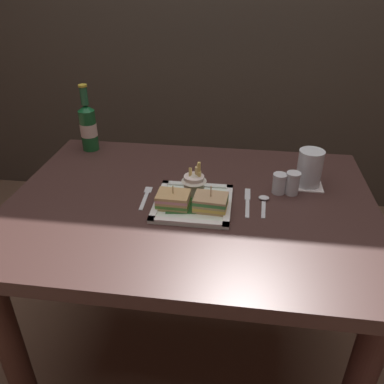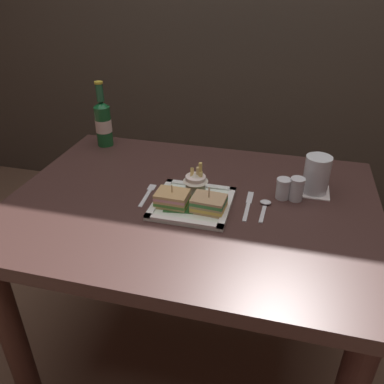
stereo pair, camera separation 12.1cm
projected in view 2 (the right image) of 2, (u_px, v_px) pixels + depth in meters
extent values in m
plane|color=brown|center=(192.00, 351.00, 1.61)|extent=(6.00, 6.00, 0.00)
cube|color=#3D2622|center=(191.00, 207.00, 1.26)|extent=(1.17, 0.85, 0.04)
cylinder|color=#41261E|center=(13.00, 337.00, 1.26)|extent=(0.08, 0.08, 0.68)
cylinder|color=#3B1F20|center=(106.00, 219.00, 1.84)|extent=(0.08, 0.08, 0.68)
cylinder|color=#3D3118|center=(330.00, 253.00, 1.62)|extent=(0.08, 0.08, 0.68)
cube|color=white|center=(193.00, 204.00, 1.22)|extent=(0.24, 0.24, 0.01)
cube|color=#2B612A|center=(193.00, 202.00, 1.22)|extent=(0.18, 0.15, 0.00)
cube|color=white|center=(183.00, 221.00, 1.13)|extent=(0.24, 0.02, 0.01)
cube|color=white|center=(201.00, 185.00, 1.31)|extent=(0.24, 0.02, 0.01)
cube|color=white|center=(159.00, 197.00, 1.24)|extent=(0.02, 0.24, 0.01)
cube|color=white|center=(227.00, 206.00, 1.19)|extent=(0.02, 0.24, 0.01)
cube|color=tan|center=(172.00, 203.00, 1.21)|extent=(0.10, 0.08, 0.01)
cube|color=#508D39|center=(172.00, 201.00, 1.20)|extent=(0.10, 0.08, 0.01)
cube|color=tan|center=(172.00, 199.00, 1.20)|extent=(0.10, 0.08, 0.01)
cube|color=pink|center=(172.00, 196.00, 1.19)|extent=(0.10, 0.08, 0.01)
cube|color=tan|center=(172.00, 193.00, 1.19)|extent=(0.10, 0.08, 0.01)
cylinder|color=tan|center=(172.00, 195.00, 1.19)|extent=(0.00, 0.00, 0.07)
cube|color=tan|center=(209.00, 209.00, 1.18)|extent=(0.10, 0.08, 0.01)
cube|color=#E8C453|center=(209.00, 206.00, 1.18)|extent=(0.10, 0.08, 0.01)
cube|color=tan|center=(209.00, 204.00, 1.17)|extent=(0.10, 0.08, 0.01)
cube|color=#439248|center=(209.00, 201.00, 1.17)|extent=(0.10, 0.08, 0.01)
cube|color=tan|center=(209.00, 198.00, 1.16)|extent=(0.10, 0.08, 0.01)
cylinder|color=tan|center=(209.00, 199.00, 1.16)|extent=(0.00, 0.00, 0.08)
cylinder|color=silver|center=(196.00, 185.00, 1.25)|extent=(0.06, 0.06, 0.06)
cone|color=white|center=(196.00, 177.00, 1.24)|extent=(0.08, 0.08, 0.03)
cube|color=#F0C364|center=(198.00, 177.00, 1.24)|extent=(0.01, 0.02, 0.05)
cube|color=#EACC69|center=(198.00, 173.00, 1.25)|extent=(0.02, 0.01, 0.06)
cube|color=#E8C46A|center=(192.00, 176.00, 1.24)|extent=(0.01, 0.03, 0.06)
cube|color=#E5CF87|center=(198.00, 176.00, 1.23)|extent=(0.01, 0.01, 0.06)
cube|color=#E8D57D|center=(201.00, 178.00, 1.24)|extent=(0.01, 0.02, 0.05)
cube|color=#E1C363|center=(201.00, 174.00, 1.23)|extent=(0.01, 0.02, 0.08)
cylinder|color=#1A5327|center=(104.00, 126.00, 1.59)|extent=(0.06, 0.06, 0.16)
cone|color=#125328|center=(101.00, 104.00, 1.55)|extent=(0.06, 0.06, 0.02)
cylinder|color=#225B36|center=(100.00, 93.00, 1.52)|extent=(0.03, 0.03, 0.07)
cylinder|color=gold|center=(98.00, 83.00, 1.50)|extent=(0.03, 0.03, 0.01)
cylinder|color=beige|center=(104.00, 125.00, 1.59)|extent=(0.07, 0.07, 0.05)
cube|color=white|center=(314.00, 191.00, 1.29)|extent=(0.10, 0.10, 0.00)
cylinder|color=silver|center=(317.00, 174.00, 1.26)|extent=(0.08, 0.08, 0.12)
cylinder|color=silver|center=(316.00, 180.00, 1.27)|extent=(0.07, 0.07, 0.08)
cube|color=silver|center=(145.00, 198.00, 1.26)|extent=(0.02, 0.11, 0.00)
cube|color=silver|center=(152.00, 187.00, 1.32)|extent=(0.03, 0.04, 0.00)
cube|color=silver|center=(246.00, 212.00, 1.19)|extent=(0.01, 0.10, 0.00)
cube|color=silver|center=(250.00, 198.00, 1.26)|extent=(0.02, 0.07, 0.00)
cube|color=silver|center=(263.00, 214.00, 1.18)|extent=(0.02, 0.09, 0.00)
ellipsoid|color=silver|center=(266.00, 202.00, 1.23)|extent=(0.03, 0.03, 0.01)
cylinder|color=silver|center=(283.00, 190.00, 1.25)|extent=(0.04, 0.04, 0.06)
cylinder|color=white|center=(282.00, 193.00, 1.25)|extent=(0.04, 0.04, 0.03)
cylinder|color=silver|center=(284.00, 181.00, 1.23)|extent=(0.05, 0.05, 0.01)
cylinder|color=silver|center=(296.00, 190.00, 1.24)|extent=(0.04, 0.04, 0.07)
cylinder|color=#3C2B24|center=(296.00, 194.00, 1.24)|extent=(0.04, 0.04, 0.04)
cylinder|color=silver|center=(298.00, 180.00, 1.22)|extent=(0.05, 0.05, 0.01)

